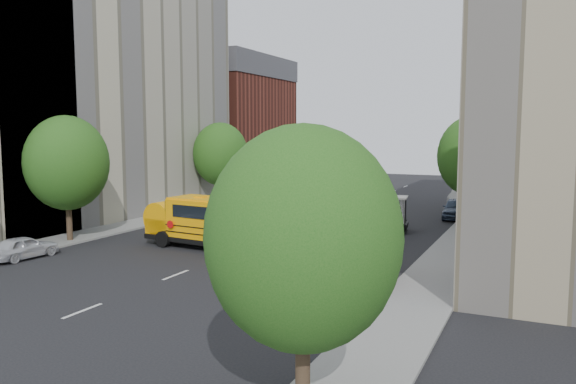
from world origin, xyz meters
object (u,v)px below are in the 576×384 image
Objects in this scene: street_tree_3 at (303,238)px; school_bus at (226,221)px; street_tree_5 at (489,155)px; street_tree_2 at (220,154)px; parked_car_1 at (210,205)px; street_tree_4 at (473,156)px; parked_car_0 at (24,247)px; parked_car_5 at (462,196)px; parked_car_3 at (363,272)px; parked_car_4 at (456,208)px; safari_truck at (367,212)px; street_tree_1 at (67,163)px.

school_bus is (-11.72, 15.93, -2.74)m from street_tree_3.
street_tree_5 is at bearing 90.00° from street_tree_3.
parked_car_1 is (1.40, -3.98, -4.09)m from street_tree_2.
street_tree_4 is 30.89m from parked_car_0.
school_bus is 29.13m from parked_car_5.
school_bus is 2.49× the size of parked_car_1.
parked_car_3 is (9.52, -4.04, -1.05)m from school_bus.
parked_car_3 is 21.98m from parked_car_4.
street_tree_4 is at bearing 85.16° from parked_car_3.
street_tree_5 is 1.26× the size of safari_truck.
school_bus reaches higher than parked_car_1.
parked_car_4 is at bearing 5.13° from street_tree_2.
street_tree_5 is 30.57m from school_bus.
parked_car_4 is (20.60, 19.85, -4.15)m from street_tree_1.
street_tree_1 is 28.91m from parked_car_4.
safari_truck is 18.09m from parked_car_5.
street_tree_5 is (22.00, 12.00, -0.12)m from street_tree_2.
school_bus reaches higher than parked_car_0.
parked_car_1 is at bearing -134.86° from parked_car_5.
street_tree_1 is 28.43m from street_tree_4.
street_tree_4 is 1.76× the size of parked_car_3.
street_tree_4 reaches higher than street_tree_2.
street_tree_5 is 1.63× the size of parked_car_3.
parked_car_3 is (-2.20, -20.11, -4.41)m from street_tree_4.
street_tree_5 is (22.00, 30.00, -0.25)m from street_tree_1.
school_bus reaches higher than parked_car_5.
street_tree_1 is 1.67× the size of parked_car_5.
school_bus is 20.70m from parked_car_4.
street_tree_3 is at bearing -78.11° from parked_car_3.
street_tree_1 is at bearing -118.75° from parked_car_5.
parked_car_5 is (-2.20, -0.56, -3.92)m from street_tree_5.
street_tree_1 is 1.11× the size of street_tree_3.
street_tree_3 is at bearing -32.47° from street_tree_1.
parked_car_5 reaches higher than parked_car_0.
safari_truck is at bearing -108.93° from street_tree_5.
street_tree_5 is (-0.00, 44.00, 0.25)m from street_tree_3.
street_tree_5 is 10.96m from parked_car_4.
safari_truck is at bearing 36.85° from street_tree_1.
parked_car_1 is at bearing 140.15° from parked_car_3.
street_tree_5 is 4.53m from parked_car_5.
street_tree_2 is 2.07× the size of parked_car_0.
street_tree_2 is at bearing 135.96° from parked_car_3.
street_tree_4 reaches higher than parked_car_4.
street_tree_1 is 1.77× the size of parked_car_1.
street_tree_2 is at bearing 128.40° from school_bus.
safari_truck is (5.48, 9.89, -0.43)m from school_bus.
street_tree_3 is at bearing -47.85° from school_bus.
parked_car_1 is at bearing 132.08° from school_bus.
safari_truck is at bearing 166.97° from parked_car_1.
parked_car_0 is 18.56m from parked_car_3.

